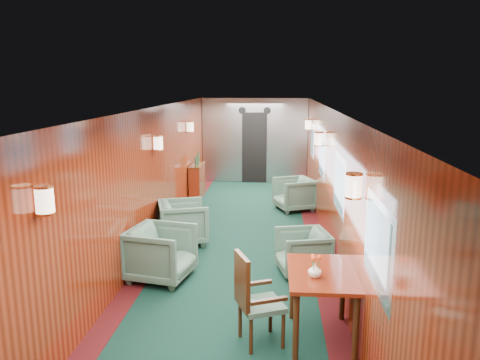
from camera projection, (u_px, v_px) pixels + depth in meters
The scene contains 12 objects.
room at pixel (237, 158), 7.44m from camera, with size 12.00×12.10×2.40m.
bulkhead at pixel (255, 141), 13.30m from camera, with size 2.98×0.17×2.39m.
windows_right at pixel (329, 168), 7.61m from camera, with size 0.02×8.60×0.80m.
wall_sconces at pixel (240, 144), 7.96m from camera, with size 2.97×7.97×0.25m.
dining_table at pixel (322, 283), 5.09m from camera, with size 0.75×1.07×0.80m.
side_chair at pixel (253, 296), 5.02m from camera, with size 0.59×0.61×1.04m.
credenza at pixel (197, 180), 11.67m from camera, with size 0.29×0.92×1.10m.
flower_vase at pixel (315, 270), 4.91m from camera, with size 0.14×0.14×0.15m, color white.
armchair_left_near at pixel (161, 253), 6.76m from camera, with size 0.84×0.86×0.79m, color #1C4236.
armchair_left_far at pixel (183, 222), 8.29m from camera, with size 0.82×0.84×0.76m, color #1C4236.
armchair_right_near at pixel (303, 252), 6.96m from camera, with size 0.71×0.73×0.67m, color #1C4236.
armchair_right_far at pixel (294, 194), 10.47m from camera, with size 0.78×0.80×0.73m, color #1C4236.
Camera 1 is at (0.62, -7.33, 2.81)m, focal length 35.00 mm.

